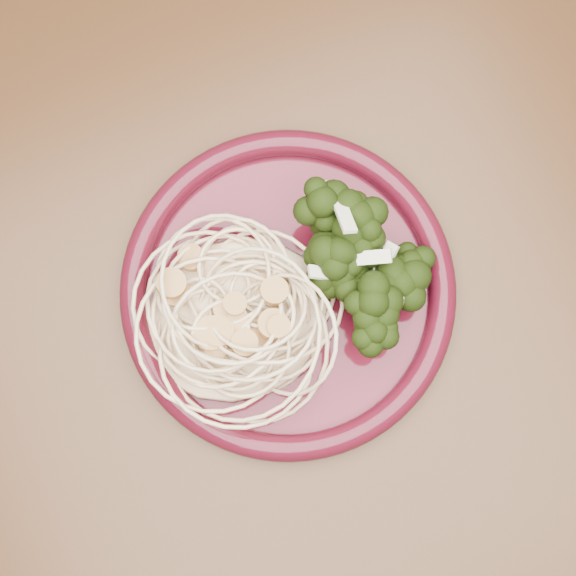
% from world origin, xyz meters
% --- Properties ---
extents(dining_table, '(1.20, 0.80, 0.75)m').
position_xyz_m(dining_table, '(0.00, 0.00, 0.65)').
color(dining_table, '#472814').
rests_on(dining_table, ground).
extents(dinner_plate, '(0.27, 0.27, 0.02)m').
position_xyz_m(dinner_plate, '(0.06, 0.08, 0.76)').
color(dinner_plate, '#4B0D1B').
rests_on(dinner_plate, dining_table).
extents(spaghetti_pile, '(0.15, 0.13, 0.03)m').
position_xyz_m(spaghetti_pile, '(0.01, 0.07, 0.77)').
color(spaghetti_pile, beige).
rests_on(spaghetti_pile, dinner_plate).
extents(scallop_cluster, '(0.12, 0.12, 0.04)m').
position_xyz_m(scallop_cluster, '(0.01, 0.07, 0.81)').
color(scallop_cluster, tan).
rests_on(scallop_cluster, spaghetti_pile).
extents(broccoli_pile, '(0.10, 0.14, 0.05)m').
position_xyz_m(broccoli_pile, '(0.11, 0.08, 0.78)').
color(broccoli_pile, black).
rests_on(broccoli_pile, dinner_plate).
extents(onion_garnish, '(0.07, 0.09, 0.05)m').
position_xyz_m(onion_garnish, '(0.11, 0.08, 0.81)').
color(onion_garnish, beige).
rests_on(onion_garnish, broccoli_pile).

